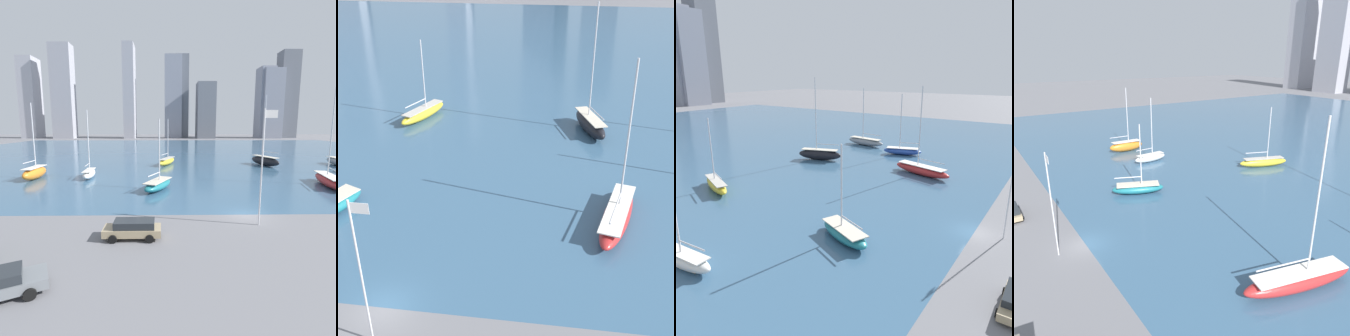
% 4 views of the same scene
% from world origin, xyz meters
% --- Properties ---
extents(ground_plane, '(500.00, 500.00, 0.00)m').
position_xyz_m(ground_plane, '(0.00, 0.00, 0.00)').
color(ground_plane, slate).
extents(harbor_water, '(180.00, 140.00, 0.00)m').
position_xyz_m(harbor_water, '(0.00, 70.00, 0.00)').
color(harbor_water, '#385B7A').
rests_on(harbor_water, ground_plane).
extents(flag_pole, '(1.24, 0.14, 10.84)m').
position_xyz_m(flag_pole, '(0.41, -2.90, 5.90)').
color(flag_pole, silver).
rests_on(flag_pole, ground_plane).
extents(distant_city_skyline, '(201.82, 22.15, 65.26)m').
position_xyz_m(distant_city_skyline, '(-0.70, 170.13, 28.45)').
color(distant_city_skyline, '#A8A8B2').
rests_on(distant_city_skyline, ground_plane).
extents(sailboat_white, '(2.28, 6.69, 12.00)m').
position_xyz_m(sailboat_white, '(-22.01, 19.91, 0.89)').
color(sailboat_white, white).
rests_on(sailboat_white, harbor_water).
extents(sailboat_black, '(4.98, 9.10, 16.24)m').
position_xyz_m(sailboat_black, '(15.09, 34.03, 1.22)').
color(sailboat_black, black).
rests_on(sailboat_black, harbor_water).
extents(sailboat_yellow, '(4.98, 9.13, 10.78)m').
position_xyz_m(sailboat_yellow, '(-7.87, 35.64, 0.89)').
color(sailboat_yellow, yellow).
rests_on(sailboat_yellow, harbor_water).
extents(sailboat_teal, '(5.20, 7.84, 10.26)m').
position_xyz_m(sailboat_teal, '(-9.50, 11.02, 0.80)').
color(sailboat_teal, '#1E757F').
rests_on(sailboat_teal, harbor_water).
extents(sailboat_red, '(4.89, 11.09, 15.00)m').
position_xyz_m(sailboat_red, '(17.11, 13.08, 0.94)').
color(sailboat_red, '#B72828').
rests_on(sailboat_red, harbor_water).
extents(sailboat_orange, '(2.32, 7.32, 13.15)m').
position_xyz_m(sailboat_orange, '(-31.36, 19.25, 1.17)').
color(sailboat_orange, orange).
rests_on(sailboat_orange, harbor_water).
extents(parked_wagon_tan, '(4.78, 2.22, 1.56)m').
position_xyz_m(parked_wagon_tan, '(-11.21, -5.63, 0.85)').
color(parked_wagon_tan, tan).
rests_on(parked_wagon_tan, ground_plane).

